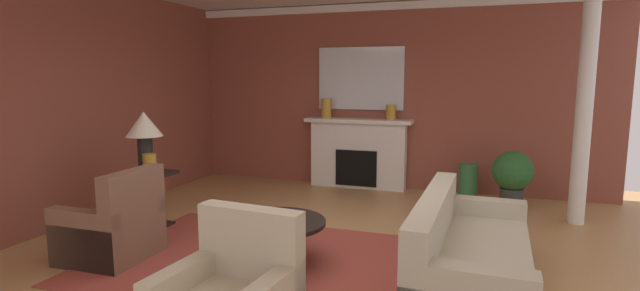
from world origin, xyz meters
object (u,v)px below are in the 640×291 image
at_px(coffee_table, 276,231).
at_px(vase_mantel_left, 326,108).
at_px(side_table, 148,196).
at_px(potted_plant, 512,175).
at_px(vase_mantel_right, 391,113).
at_px(vase_on_side_table, 150,165).
at_px(fireplace, 358,155).
at_px(mantel_mirror, 361,79).
at_px(sofa, 468,261).
at_px(table_lamp, 144,130).
at_px(armchair_near_window, 113,230).
at_px(vase_tall_corner, 468,182).

distance_m(coffee_table, vase_mantel_left, 3.65).
distance_m(side_table, potted_plant, 4.92).
xyz_separation_m(vase_mantel_left, potted_plant, (2.95, -0.55, -0.84)).
distance_m(vase_mantel_right, potted_plant, 2.09).
distance_m(side_table, vase_on_side_table, 0.47).
distance_m(fireplace, mantel_mirror, 1.29).
distance_m(mantel_mirror, coffee_table, 3.93).
relative_size(sofa, vase_on_side_table, 8.17).
height_order(table_lamp, potted_plant, table_lamp).
bearing_deg(potted_plant, vase_mantel_right, 163.29).
bearing_deg(armchair_near_window, potted_plant, 39.91).
xyz_separation_m(fireplace, vase_tall_corner, (1.80, -0.30, -0.27)).
height_order(fireplace, sofa, fireplace).
bearing_deg(mantel_mirror, vase_mantel_right, -17.18).
xyz_separation_m(sofa, coffee_table, (-1.84, 0.08, 0.04)).
bearing_deg(vase_tall_corner, vase_on_side_table, -141.84).
bearing_deg(side_table, table_lamp, 0.00).
xyz_separation_m(table_lamp, potted_plant, (4.31, 2.37, -0.73)).
height_order(vase_tall_corner, potted_plant, potted_plant).
bearing_deg(table_lamp, potted_plant, 28.83).
distance_m(armchair_near_window, vase_tall_corner, 4.96).
distance_m(vase_tall_corner, potted_plant, 0.71).
distance_m(table_lamp, vase_on_side_table, 0.44).
xyz_separation_m(side_table, vase_tall_corner, (3.71, 2.68, -0.12)).
height_order(armchair_near_window, table_lamp, table_lamp).
distance_m(mantel_mirror, vase_on_side_table, 3.80).
bearing_deg(vase_mantel_left, coffee_table, -80.03).
distance_m(fireplace, vase_mantel_left, 0.95).
bearing_deg(potted_plant, coffee_table, -128.80).
bearing_deg(potted_plant, armchair_near_window, -140.09).
bearing_deg(coffee_table, table_lamp, 164.78).
distance_m(sofa, armchair_near_window, 3.50).
height_order(fireplace, vase_mantel_right, vase_mantel_right).
xyz_separation_m(side_table, vase_on_side_table, (0.15, -0.12, 0.43)).
bearing_deg(coffee_table, sofa, -2.34).
height_order(side_table, potted_plant, potted_plant).
xyz_separation_m(vase_tall_corner, vase_mantel_left, (-2.35, 0.25, 1.05)).
relative_size(armchair_near_window, coffee_table, 0.95).
bearing_deg(vase_mantel_left, vase_on_side_table, -111.69).
bearing_deg(fireplace, vase_mantel_right, -5.13).
relative_size(side_table, table_lamp, 0.93).
relative_size(sofa, table_lamp, 2.84).
distance_m(mantel_mirror, armchair_near_window, 4.61).
bearing_deg(vase_mantel_right, mantel_mirror, 162.82).
xyz_separation_m(sofa, side_table, (-3.81, 0.61, 0.10)).
bearing_deg(coffee_table, armchair_near_window, -165.60).
distance_m(coffee_table, potted_plant, 3.73).
bearing_deg(vase_tall_corner, mantel_mirror, 166.85).
distance_m(sofa, vase_tall_corner, 3.29).
height_order(armchair_near_window, vase_on_side_table, vase_on_side_table).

